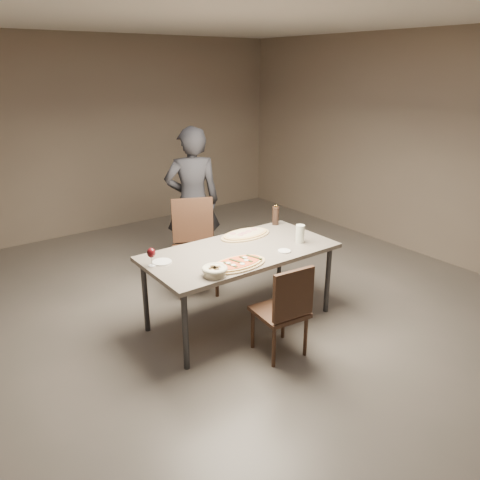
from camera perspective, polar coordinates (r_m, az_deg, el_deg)
room at (r=4.18m, az=-0.00°, el=7.08°), size 7.00×7.00×7.00m
dining_table at (r=4.40m, az=-0.00°, el=-1.92°), size 1.80×0.90×0.75m
zucchini_pizza at (r=4.03m, az=-0.30°, el=-2.91°), size 0.56×0.31×0.05m
ham_pizza at (r=4.73m, az=0.67°, el=0.69°), size 0.56×0.31×0.04m
bread_basket at (r=3.84m, az=-3.10°, el=-3.72°), size 0.22×0.22×0.08m
oil_dish at (r=4.35m, az=5.41°, el=-1.35°), size 0.12×0.12×0.01m
pepper_mill_left at (r=5.06m, az=4.25°, el=3.02°), size 0.06×0.06×0.22m
pepper_mill_right at (r=5.05m, az=4.46°, el=3.00°), size 0.06×0.06×0.22m
carafe at (r=4.57m, az=7.34°, el=0.75°), size 0.09×0.09×0.18m
wine_glass at (r=4.06m, az=-10.76°, el=-1.62°), size 0.07×0.07×0.17m
side_plate at (r=4.16m, az=-9.49°, el=-2.64°), size 0.17×0.17×0.01m
chair_near at (r=3.96m, az=5.54°, el=-8.13°), size 0.44×0.44×0.85m
chair_far at (r=5.17m, az=-5.57°, el=-0.01°), size 0.63×0.63×1.01m
diner at (r=5.51m, az=-5.78°, el=4.65°), size 0.75×0.63×1.75m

